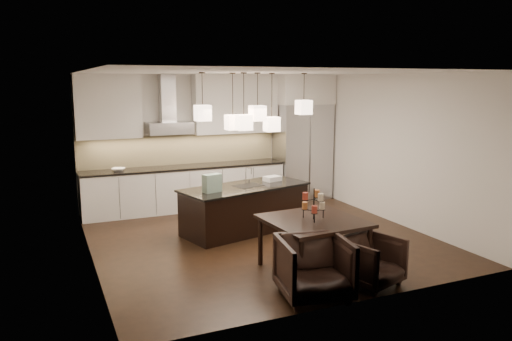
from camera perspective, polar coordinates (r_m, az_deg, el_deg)
name	(u,v)px	position (r m, az deg, el deg)	size (l,w,h in m)	color
floor	(261,239)	(8.63, 0.54, -7.82)	(5.50, 5.50, 0.02)	black
ceiling	(261,71)	(8.21, 0.57, 11.25)	(5.50, 5.50, 0.02)	white
wall_back	(209,140)	(10.86, -5.42, 3.49)	(5.50, 0.02, 2.80)	silver
wall_front	(357,190)	(5.93, 11.51, -2.25)	(5.50, 0.02, 2.80)	silver
wall_left	(87,169)	(7.62, -18.76, 0.14)	(0.02, 5.50, 2.80)	silver
wall_right	(394,149)	(9.75, 15.54, 2.40)	(0.02, 5.50, 2.80)	silver
refrigerator	(302,152)	(11.39, 5.32, 2.15)	(1.20, 0.72, 2.15)	#B7B7BA
fridge_panel	(303,89)	(11.28, 5.43, 9.21)	(1.26, 0.72, 0.65)	silver
lower_cabinets	(186,189)	(10.52, -8.00, -2.08)	(4.21, 0.62, 0.88)	silver
countertop	(185,167)	(10.44, -8.06, 0.39)	(4.21, 0.66, 0.04)	black
backsplash	(181,149)	(10.67, -8.54, 2.41)	(4.21, 0.02, 0.63)	#C1B586
upper_cab_left	(108,106)	(10.15, -16.58, 7.04)	(1.25, 0.35, 1.25)	silver
upper_cab_right	(235,104)	(10.80, -2.36, 7.61)	(1.86, 0.35, 1.25)	silver
hood_canopy	(169,128)	(10.30, -9.87, 4.81)	(0.90, 0.52, 0.24)	#B7B7BA
hood_chimney	(167,98)	(10.37, -10.11, 8.16)	(0.30, 0.28, 0.96)	#B7B7BA
fruit_bowl	(119,170)	(10.11, -15.44, 0.10)	(0.26, 0.26, 0.06)	silver
island_body	(245,209)	(8.96, -1.27, -4.46)	(2.23, 0.89, 0.79)	black
island_top	(245,187)	(8.86, -1.28, -1.89)	(2.30, 0.96, 0.04)	black
faucet	(246,175)	(8.95, -1.17, -0.55)	(0.09, 0.21, 0.34)	silver
tote_bag	(212,183)	(8.38, -5.05, -1.44)	(0.30, 0.16, 0.30)	#205B3B
food_container	(272,179)	(9.30, 1.88, -0.93)	(0.30, 0.21, 0.09)	silver
dining_table	(313,245)	(7.15, 6.53, -8.48)	(1.26, 1.26, 0.76)	black
candelabra	(314,204)	(6.98, 6.63, -3.81)	(0.36, 0.36, 0.44)	black
candle_a	(322,206)	(7.07, 7.58, -4.01)	(0.08, 0.08, 0.10)	beige
candle_b	(305,205)	(7.05, 5.60, -4.00)	(0.08, 0.08, 0.10)	#BD6E35
candle_c	(314,209)	(6.85, 6.70, -4.43)	(0.08, 0.08, 0.10)	#9E3222
candle_d	(317,193)	(7.09, 6.99, -2.61)	(0.08, 0.08, 0.10)	#BD6E35
candle_e	(305,196)	(6.90, 5.65, -2.94)	(0.08, 0.08, 0.10)	#9E3222
candle_f	(321,197)	(6.86, 7.40, -3.05)	(0.08, 0.08, 0.10)	beige
armchair_left	(314,268)	(6.30, 6.65, -11.00)	(0.83, 0.85, 0.77)	black
armchair_right	(371,261)	(6.83, 13.02, -10.04)	(0.69, 0.71, 0.65)	black
pendant_a	(203,113)	(8.33, -6.12, 6.55)	(0.24, 0.24, 0.26)	beige
pendant_b	(233,122)	(8.76, -2.66, 5.52)	(0.24, 0.24, 0.26)	beige
pendant_c	(257,113)	(8.59, 0.17, 6.56)	(0.24, 0.24, 0.26)	beige
pendant_d	(272,124)	(9.04, 1.80, 5.31)	(0.24, 0.24, 0.26)	beige
pendant_e	(304,107)	(9.19, 5.47, 7.21)	(0.24, 0.24, 0.26)	beige
pendant_f	(244,122)	(8.46, -1.40, 5.51)	(0.24, 0.24, 0.26)	beige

